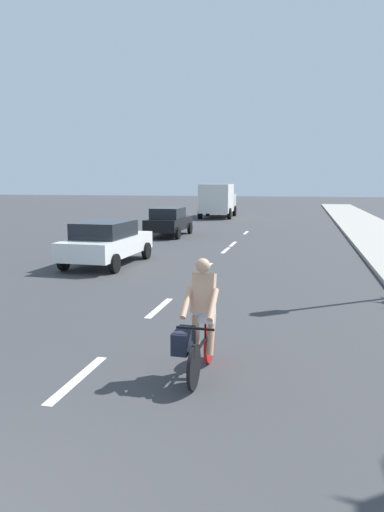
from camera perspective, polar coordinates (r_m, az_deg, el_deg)
The scene contains 11 objects.
ground_plane at distance 22.67m, azimuth 4.98°, elevation 1.44°, with size 160.00×160.00×0.00m, color #38383A.
lane_stripe_1 at distance 7.52m, azimuth -13.72°, elevation -14.27°, with size 0.16×1.80×0.01m, color white.
lane_stripe_2 at distance 11.19m, azimuth -3.98°, elevation -6.28°, with size 0.16×1.80×0.01m, color white.
lane_stripe_3 at distance 16.42m, azimuth 1.73°, elevation -1.37°, with size 0.16×1.80×0.01m, color white.
lane_stripe_4 at distance 20.56m, azimuth 4.11°, elevation 0.70°, with size 0.16×1.80×0.01m, color white.
lane_stripe_5 at distance 22.69m, azimuth 4.99°, elevation 1.46°, with size 0.16×1.80×0.01m, color white.
lane_stripe_6 at distance 27.96m, azimuth 6.58°, elevation 2.84°, with size 0.16×1.80×0.01m, color white.
cyclist at distance 7.16m, azimuth 0.82°, elevation -8.17°, with size 0.62×1.71×1.82m.
parked_car_white at distance 17.13m, azimuth -10.30°, elevation 1.75°, with size 2.12×4.46×1.57m.
parked_car_black at distance 25.99m, azimuth -2.84°, elevation 4.28°, with size 1.92×4.11×1.57m.
delivery_truck at distance 39.99m, azimuth 3.16°, elevation 6.85°, with size 2.86×6.33×2.80m.
Camera 1 is at (3.22, -2.25, 2.93)m, focal length 32.93 mm.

